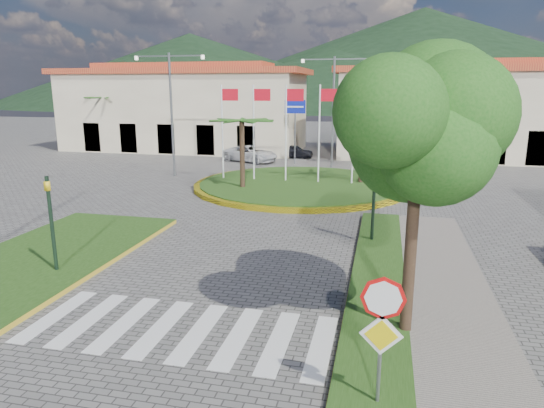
% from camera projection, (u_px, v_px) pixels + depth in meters
% --- Properties ---
extents(verge_right, '(1.60, 28.00, 0.18)m').
position_uv_depth(verge_right, '(371.00, 404.00, 9.00)').
color(verge_right, '#204213').
rests_on(verge_right, ground).
extents(median_left, '(5.00, 14.00, 0.18)m').
position_uv_depth(median_left, '(11.00, 274.00, 15.27)').
color(median_left, '#204213').
rests_on(median_left, ground).
extents(crosswalk, '(8.00, 3.00, 0.01)m').
position_uv_depth(crosswalk, '(176.00, 329.00, 11.97)').
color(crosswalk, silver).
rests_on(crosswalk, ground).
extents(roundabout_island, '(12.70, 12.70, 6.00)m').
position_uv_depth(roundabout_island, '(300.00, 185.00, 28.98)').
color(roundabout_island, yellow).
rests_on(roundabout_island, ground).
extents(stop_sign, '(0.80, 0.11, 2.65)m').
position_uv_depth(stop_sign, '(382.00, 322.00, 8.55)').
color(stop_sign, slate).
rests_on(stop_sign, ground).
extents(deciduous_tree, '(3.60, 3.60, 6.80)m').
position_uv_depth(deciduous_tree, '(420.00, 118.00, 10.50)').
color(deciduous_tree, black).
rests_on(deciduous_tree, ground).
extents(traffic_light_left, '(0.15, 0.18, 3.20)m').
position_uv_depth(traffic_light_left, '(51.00, 216.00, 15.03)').
color(traffic_light_left, black).
rests_on(traffic_light_left, ground).
extents(traffic_light_right, '(0.15, 0.18, 3.20)m').
position_uv_depth(traffic_light_right, '(374.00, 194.00, 18.11)').
color(traffic_light_right, black).
rests_on(traffic_light_right, ground).
extents(traffic_light_far, '(0.18, 0.15, 3.20)m').
position_uv_depth(traffic_light_far, '(436.00, 151.00, 30.60)').
color(traffic_light_far, black).
rests_on(traffic_light_far, ground).
extents(direction_sign_west, '(1.60, 0.14, 5.20)m').
position_uv_depth(direction_sign_west, '(295.00, 118.00, 37.13)').
color(direction_sign_west, slate).
rests_on(direction_sign_west, ground).
extents(direction_sign_east, '(1.60, 0.14, 5.20)m').
position_uv_depth(direction_sign_east, '(361.00, 119.00, 36.03)').
color(direction_sign_east, slate).
rests_on(direction_sign_east, ground).
extents(street_lamp_centre, '(4.80, 0.16, 8.00)m').
position_uv_depth(street_lamp_centre, '(333.00, 106.00, 35.33)').
color(street_lamp_centre, slate).
rests_on(street_lamp_centre, ground).
extents(street_lamp_west, '(4.80, 0.16, 8.00)m').
position_uv_depth(street_lamp_west, '(171.00, 108.00, 31.84)').
color(street_lamp_west, slate).
rests_on(street_lamp_west, ground).
extents(building_left, '(23.32, 9.54, 8.05)m').
position_uv_depth(building_left, '(185.00, 108.00, 46.34)').
color(building_left, '#C6B896').
rests_on(building_left, ground).
extents(building_right, '(19.08, 9.54, 8.05)m').
position_uv_depth(building_right, '(449.00, 111.00, 41.06)').
color(building_right, '#C6B896').
rests_on(building_right, ground).
extents(hill_far_west, '(140.00, 140.00, 22.00)m').
position_uv_depth(hill_far_west, '(191.00, 70.00, 150.28)').
color(hill_far_west, black).
rests_on(hill_far_west, ground).
extents(hill_far_mid, '(180.00, 180.00, 30.00)m').
position_uv_depth(hill_far_mid, '(422.00, 58.00, 152.92)').
color(hill_far_mid, black).
rests_on(hill_far_mid, ground).
extents(hill_near_back, '(110.00, 110.00, 16.00)m').
position_uv_depth(hill_near_back, '(332.00, 79.00, 131.63)').
color(hill_near_back, black).
rests_on(hill_near_back, ground).
extents(white_van, '(5.09, 3.81, 1.29)m').
position_uv_depth(white_van, '(250.00, 154.00, 38.95)').
color(white_van, silver).
rests_on(white_van, ground).
extents(car_dark_a, '(3.30, 1.37, 1.12)m').
position_uv_depth(car_dark_a, '(294.00, 151.00, 41.15)').
color(car_dark_a, black).
rests_on(car_dark_a, ground).
extents(car_dark_b, '(4.28, 1.99, 1.36)m').
position_uv_depth(car_dark_b, '(407.00, 155.00, 37.74)').
color(car_dark_b, black).
rests_on(car_dark_b, ground).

